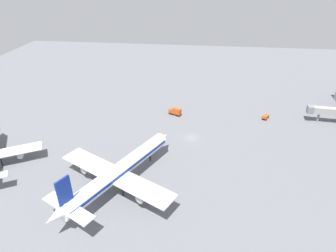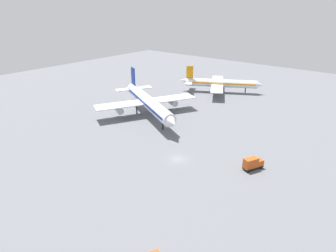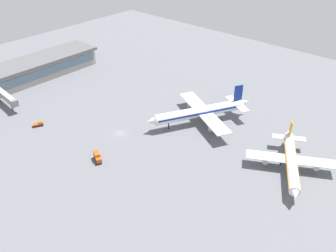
# 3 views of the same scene
# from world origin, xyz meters

# --- Properties ---
(ground) EXTENTS (288.00, 288.00, 0.00)m
(ground) POSITION_xyz_m (0.00, 0.00, 0.00)
(ground) COLOR slate
(airplane_at_gate) EXTENTS (45.51, 37.94, 15.04)m
(airplane_at_gate) POSITION_xyz_m (-29.89, 20.13, 5.47)
(airplane_at_gate) COLOR white
(airplane_at_gate) RESTS_ON ground
(airplane_taxiing) EXTENTS (36.44, 30.46, 12.20)m
(airplane_taxiing) POSITION_xyz_m (-24.45, 65.23, 4.44)
(airplane_taxiing) COLOR white
(airplane_taxiing) RESTS_ON ground
(catering_truck) EXTENTS (4.10, 5.88, 3.30)m
(catering_truck) POSITION_xyz_m (18.35, 8.00, 1.70)
(catering_truck) COLOR black
(catering_truck) RESTS_ON ground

